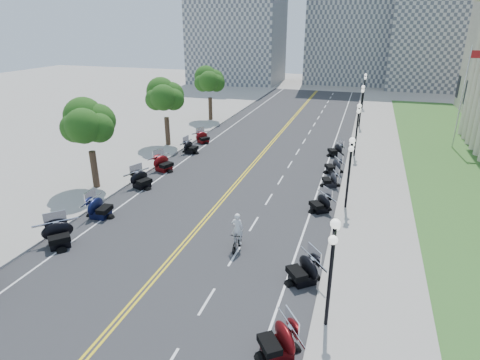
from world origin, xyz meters
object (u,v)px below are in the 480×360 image
(flagpole, at_px, (462,99))
(cyclist_rider, at_px, (237,216))
(motorcycle_n_3, at_px, (277,340))
(bicycle, at_px, (237,240))

(flagpole, xyz_separation_m, cyclist_rider, (-14.89, -25.17, -2.94))
(flagpole, relative_size, cyclist_rider, 5.31)
(flagpole, height_order, cyclist_rider, flagpole)
(cyclist_rider, bearing_deg, flagpole, -120.60)
(motorcycle_n_3, height_order, cyclist_rider, cyclist_rider)
(motorcycle_n_3, relative_size, bicycle, 1.09)
(bicycle, relative_size, cyclist_rider, 0.99)
(motorcycle_n_3, xyz_separation_m, bicycle, (-3.86, 6.93, -0.15))
(motorcycle_n_3, bearing_deg, cyclist_rider, 172.38)
(cyclist_rider, bearing_deg, motorcycle_n_3, 119.11)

